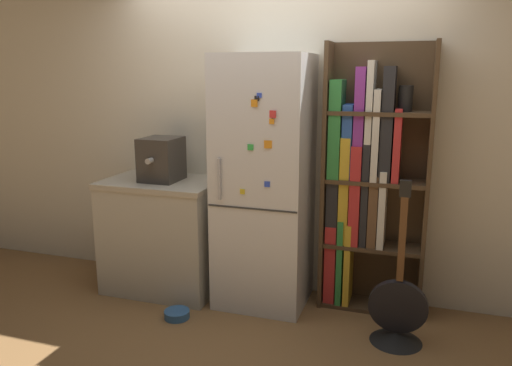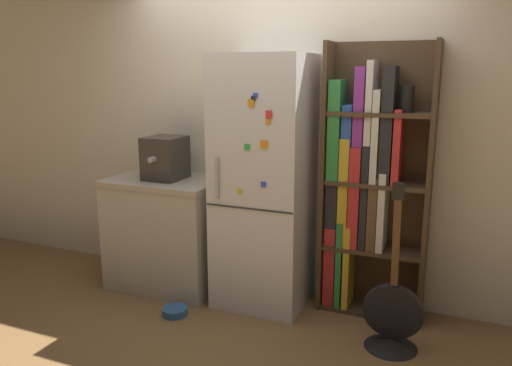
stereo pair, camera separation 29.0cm
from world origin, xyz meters
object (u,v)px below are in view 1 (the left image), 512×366
at_px(pet_bowl, 177,314).
at_px(espresso_machine, 162,159).
at_px(guitar, 397,319).
at_px(refrigerator, 264,183).
at_px(bookshelf, 364,181).

bearing_deg(pet_bowl, espresso_machine, 125.71).
distance_m(guitar, pet_bowl, 1.57).
bearing_deg(espresso_machine, pet_bowl, -54.29).
distance_m(refrigerator, pet_bowl, 1.16).
relative_size(bookshelf, espresso_machine, 5.29).
bearing_deg(bookshelf, pet_bowl, -152.36).
height_order(refrigerator, pet_bowl, refrigerator).
xyz_separation_m(refrigerator, espresso_machine, (-0.85, -0.03, 0.14)).
height_order(espresso_machine, pet_bowl, espresso_machine).
relative_size(guitar, pet_bowl, 6.01).
relative_size(espresso_machine, guitar, 0.33).
xyz_separation_m(bookshelf, pet_bowl, (-1.25, -0.65, -0.96)).
distance_m(bookshelf, guitar, 1.01).
distance_m(bookshelf, espresso_machine, 1.59).
distance_m(espresso_machine, guitar, 2.12).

